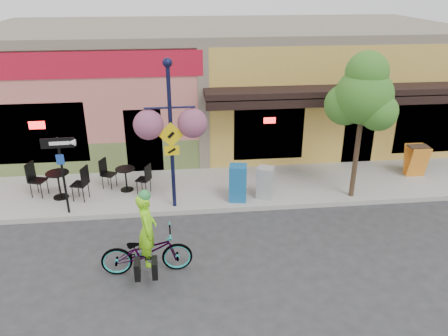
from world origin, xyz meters
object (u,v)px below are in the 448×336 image
at_px(lamp_post, 171,137).
at_px(newspaper_box_grey, 265,183).
at_px(bicycle, 147,252).
at_px(newspaper_box_blue, 238,183).
at_px(one_way_sign, 63,176).
at_px(building, 221,81).
at_px(street_tree, 360,127).
at_px(cyclist_rider, 148,239).

xyz_separation_m(lamp_post, newspaper_box_grey, (2.68, 0.23, -1.62)).
height_order(bicycle, lamp_post, lamp_post).
relative_size(newspaper_box_blue, newspaper_box_grey, 1.14).
relative_size(bicycle, one_way_sign, 0.92).
xyz_separation_m(building, street_tree, (3.25, -6.63, 0.07)).
bearing_deg(newspaper_box_grey, newspaper_box_blue, -150.06).
xyz_separation_m(newspaper_box_blue, newspaper_box_grey, (0.83, 0.08, -0.07)).
bearing_deg(cyclist_rider, bicycle, 88.20).
relative_size(cyclist_rider, lamp_post, 0.41).
bearing_deg(bicycle, newspaper_box_grey, -49.10).
bearing_deg(lamp_post, cyclist_rider, -102.29).
xyz_separation_m(one_way_sign, newspaper_box_grey, (5.63, 0.31, -0.63)).
relative_size(building, cyclist_rider, 10.59).
bearing_deg(cyclist_rider, newspaper_box_blue, -41.14).
height_order(cyclist_rider, lamp_post, lamp_post).
distance_m(lamp_post, newspaper_box_blue, 2.43).
xyz_separation_m(cyclist_rider, lamp_post, (0.58, 2.82, 1.40)).
xyz_separation_m(building, lamp_post, (-2.05, -6.69, 0.01)).
bearing_deg(cyclist_rider, street_tree, -65.71).
bearing_deg(newspaper_box_grey, street_tree, 20.28).
height_order(building, lamp_post, building).
distance_m(building, bicycle, 10.03).
xyz_separation_m(building, one_way_sign, (-5.00, -6.77, -0.99)).
xyz_separation_m(bicycle, cyclist_rider, (0.05, 0.00, 0.32)).
height_order(newspaper_box_blue, newspaper_box_grey, newspaper_box_blue).
bearing_deg(building, cyclist_rider, -105.45).
distance_m(newspaper_box_blue, street_tree, 3.81).
bearing_deg(newspaper_box_grey, one_way_sign, -152.73).
distance_m(building, lamp_post, 7.00).
distance_m(bicycle, one_way_sign, 3.66).
bearing_deg(street_tree, cyclist_rider, -153.91).
height_order(building, street_tree, building).
xyz_separation_m(newspaper_box_grey, street_tree, (2.62, -0.17, 1.68)).
bearing_deg(cyclist_rider, newspaper_box_grey, -48.67).
height_order(bicycle, one_way_sign, one_way_sign).
xyz_separation_m(bicycle, newspaper_box_grey, (3.31, 3.05, 0.10)).
height_order(bicycle, street_tree, street_tree).
bearing_deg(lamp_post, bicycle, -103.26).
relative_size(building, one_way_sign, 8.17).
height_order(lamp_post, newspaper_box_grey, lamp_post).
relative_size(building, newspaper_box_grey, 18.85).
height_order(lamp_post, newspaper_box_blue, lamp_post).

